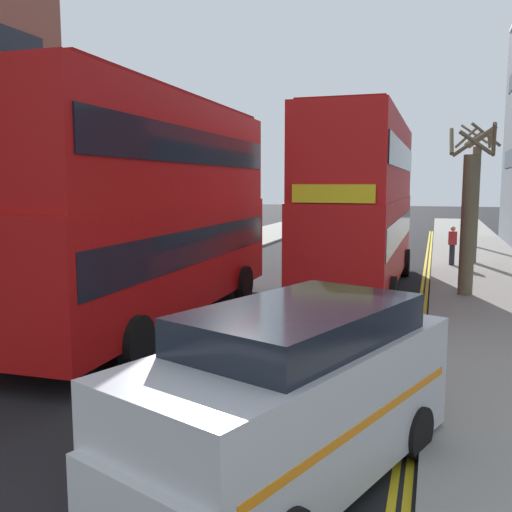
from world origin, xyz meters
name	(u,v)px	position (x,y,z in m)	size (l,w,h in m)	color
sidewalk_right	(500,301)	(6.50, 16.00, 0.07)	(4.00, 80.00, 0.14)	gray
sidewalk_left	(115,279)	(-6.50, 16.00, 0.07)	(4.00, 80.00, 0.14)	gray
kerb_line_outer	(425,313)	(4.40, 14.00, 0.00)	(0.10, 56.00, 0.01)	yellow
kerb_line_inner	(419,313)	(4.24, 14.00, 0.00)	(0.10, 56.00, 0.01)	yellow
double_decker_bus_away	(154,204)	(-2.11, 10.83, 3.03)	(2.93, 10.85, 5.64)	#B20F0F
double_decker_bus_oncoming	(363,199)	(2.27, 16.98, 3.03)	(2.86, 10.83, 5.64)	red
taxi_minivan	(290,397)	(3.04, 4.29, 1.07)	(3.45, 5.16, 2.12)	silver
pedestrian_far	(452,245)	(5.30, 22.98, 0.99)	(0.34, 0.22, 1.62)	#2D2D38
street_tree_near	(475,196)	(6.16, 24.12, 2.98)	(1.84, 1.85, 5.88)	#6B6047
street_tree_mid	(469,218)	(5.54, 16.41, 2.49)	(1.39, 1.45, 5.16)	#6B6047
street_tree_far	(476,190)	(6.61, 30.72, 3.16)	(1.56, 1.74, 6.47)	#6B6047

